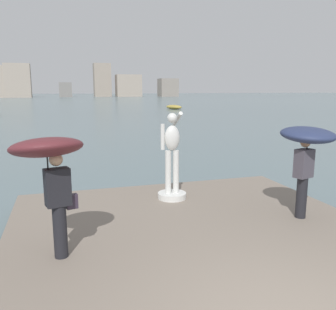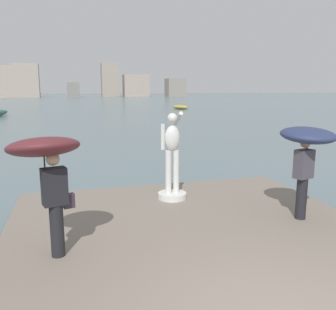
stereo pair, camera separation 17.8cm
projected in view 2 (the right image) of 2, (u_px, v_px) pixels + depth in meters
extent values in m
plane|color=slate|center=(89.00, 115.00, 41.86)|extent=(400.00, 400.00, 0.00)
cube|color=slate|center=(221.00, 274.00, 5.63)|extent=(7.15, 9.55, 0.40)
cylinder|color=silver|center=(172.00, 195.00, 8.84)|extent=(0.71, 0.71, 0.14)
cylinder|color=silver|center=(168.00, 172.00, 8.70)|extent=(0.15, 0.15, 1.08)
cylinder|color=silver|center=(176.00, 172.00, 8.75)|extent=(0.15, 0.15, 1.08)
ellipsoid|color=silver|center=(172.00, 138.00, 8.57)|extent=(0.38, 0.26, 0.61)
sphere|color=silver|center=(172.00, 118.00, 8.48)|extent=(0.24, 0.24, 0.24)
cylinder|color=silver|center=(163.00, 137.00, 8.50)|extent=(0.10, 0.10, 0.62)
cylinder|color=silver|center=(178.00, 119.00, 8.80)|extent=(0.10, 0.59, 0.40)
cylinder|color=black|center=(57.00, 230.00, 5.73)|extent=(0.22, 0.22, 0.88)
cube|color=black|center=(54.00, 186.00, 5.59)|extent=(0.43, 0.33, 0.60)
sphere|color=tan|center=(53.00, 159.00, 5.51)|extent=(0.21, 0.21, 0.21)
cylinder|color=#262626|center=(45.00, 168.00, 5.51)|extent=(0.02, 0.02, 0.51)
ellipsoid|color=#5B2328|center=(43.00, 147.00, 5.45)|extent=(1.37, 1.40, 0.49)
cube|color=#332838|center=(69.00, 201.00, 5.77)|extent=(0.20, 0.14, 0.24)
cylinder|color=black|center=(301.00, 198.00, 7.40)|extent=(0.22, 0.22, 0.88)
cube|color=#47424C|center=(304.00, 164.00, 7.26)|extent=(0.43, 0.34, 0.60)
sphere|color=#A87A5B|center=(305.00, 143.00, 7.18)|extent=(0.21, 0.21, 0.21)
cylinder|color=#262626|center=(307.00, 150.00, 7.30)|extent=(0.02, 0.02, 0.46)
ellipsoid|color=navy|center=(308.00, 135.00, 7.25)|extent=(1.39, 1.40, 0.39)
ellipsoid|color=#B2993D|center=(180.00, 107.00, 54.61)|extent=(2.44, 3.92, 0.64)
cube|color=#A89989|center=(7.00, 82.00, 127.33)|extent=(7.46, 6.99, 11.26)
cube|color=#A89989|center=(26.00, 81.00, 127.44)|extent=(8.86, 4.34, 12.02)
cube|color=gray|center=(73.00, 90.00, 133.87)|extent=(4.64, 5.14, 5.44)
cube|color=gray|center=(110.00, 80.00, 140.76)|extent=(6.57, 5.92, 12.97)
cube|color=#A89989|center=(136.00, 86.00, 142.13)|extent=(9.89, 6.33, 8.65)
cube|color=gray|center=(175.00, 88.00, 143.64)|extent=(7.17, 6.98, 7.16)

